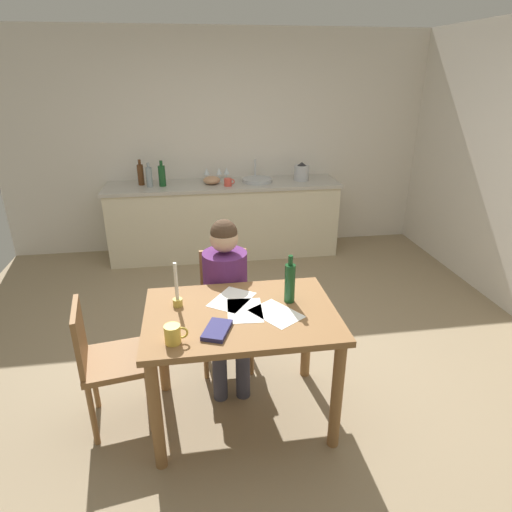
% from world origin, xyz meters
% --- Properties ---
extents(ground_plane, '(5.20, 5.20, 0.04)m').
position_xyz_m(ground_plane, '(0.00, 0.00, -0.02)').
color(ground_plane, '#937F60').
extents(wall_back, '(5.20, 0.12, 2.60)m').
position_xyz_m(wall_back, '(0.00, 2.60, 1.30)').
color(wall_back, silver).
rests_on(wall_back, ground).
extents(kitchen_counter, '(2.76, 0.64, 0.90)m').
position_xyz_m(kitchen_counter, '(0.00, 2.24, 0.45)').
color(kitchen_counter, beige).
rests_on(kitchen_counter, ground).
extents(dining_table, '(1.16, 0.80, 0.79)m').
position_xyz_m(dining_table, '(-0.13, -0.58, 0.66)').
color(dining_table, olive).
rests_on(dining_table, ground).
extents(chair_at_table, '(0.41, 0.41, 0.89)m').
position_xyz_m(chair_at_table, '(-0.18, 0.06, 0.50)').
color(chair_at_table, olive).
rests_on(chair_at_table, ground).
extents(person_seated, '(0.32, 0.59, 1.19)m').
position_xyz_m(person_seated, '(-0.18, -0.09, 0.68)').
color(person_seated, '#592666').
rests_on(person_seated, ground).
extents(chair_side_empty, '(0.46, 0.46, 0.87)m').
position_xyz_m(chair_side_empty, '(-0.97, -0.51, 0.49)').
color(chair_side_empty, olive).
rests_on(chair_side_empty, ground).
extents(coffee_mug, '(0.13, 0.09, 0.11)m').
position_xyz_m(coffee_mug, '(-0.53, -0.84, 0.84)').
color(coffee_mug, '#F2CC4C').
rests_on(coffee_mug, dining_table).
extents(candlestick, '(0.06, 0.06, 0.29)m').
position_xyz_m(candlestick, '(-0.51, -0.45, 0.87)').
color(candlestick, gold).
rests_on(candlestick, dining_table).
extents(book_magazine, '(0.19, 0.24, 0.03)m').
position_xyz_m(book_magazine, '(-0.29, -0.78, 0.80)').
color(book_magazine, navy).
rests_on(book_magazine, dining_table).
extents(paper_letter, '(0.23, 0.31, 0.00)m').
position_xyz_m(paper_letter, '(-0.11, -0.57, 0.79)').
color(paper_letter, white).
rests_on(paper_letter, dining_table).
extents(paper_bill, '(0.34, 0.36, 0.00)m').
position_xyz_m(paper_bill, '(0.08, -0.63, 0.79)').
color(paper_bill, white).
rests_on(paper_bill, dining_table).
extents(paper_envelope, '(0.34, 0.36, 0.00)m').
position_xyz_m(paper_envelope, '(-0.17, -0.42, 0.79)').
color(paper_envelope, white).
rests_on(paper_envelope, dining_table).
extents(wine_bottle_on_table, '(0.07, 0.07, 0.31)m').
position_xyz_m(wine_bottle_on_table, '(0.19, -0.49, 0.92)').
color(wine_bottle_on_table, '#194C23').
rests_on(wine_bottle_on_table, dining_table).
extents(sink_unit, '(0.36, 0.36, 0.24)m').
position_xyz_m(sink_unit, '(0.41, 2.24, 0.92)').
color(sink_unit, '#B2B7BC').
rests_on(sink_unit, kitchen_counter).
extents(bottle_oil, '(0.07, 0.07, 0.29)m').
position_xyz_m(bottle_oil, '(-0.95, 2.30, 1.03)').
color(bottle_oil, '#593319').
rests_on(bottle_oil, kitchen_counter).
extents(bottle_vinegar, '(0.07, 0.07, 0.28)m').
position_xyz_m(bottle_vinegar, '(-0.85, 2.19, 1.02)').
color(bottle_vinegar, '#8C999E').
rests_on(bottle_vinegar, kitchen_counter).
extents(bottle_wine_red, '(0.08, 0.08, 0.30)m').
position_xyz_m(bottle_wine_red, '(-0.70, 2.20, 1.03)').
color(bottle_wine_red, '#194C23').
rests_on(bottle_wine_red, kitchen_counter).
extents(mixing_bowl, '(0.20, 0.20, 0.09)m').
position_xyz_m(mixing_bowl, '(-0.14, 2.22, 0.95)').
color(mixing_bowl, tan).
rests_on(mixing_bowl, kitchen_counter).
extents(stovetop_kettle, '(0.18, 0.18, 0.22)m').
position_xyz_m(stovetop_kettle, '(0.95, 2.24, 1.00)').
color(stovetop_kettle, '#B7BABF').
rests_on(stovetop_kettle, kitchen_counter).
extents(wine_glass_near_sink, '(0.07, 0.07, 0.15)m').
position_xyz_m(wine_glass_near_sink, '(0.05, 2.39, 1.01)').
color(wine_glass_near_sink, silver).
rests_on(wine_glass_near_sink, kitchen_counter).
extents(wine_glass_by_kettle, '(0.07, 0.07, 0.15)m').
position_xyz_m(wine_glass_by_kettle, '(-0.04, 2.39, 1.01)').
color(wine_glass_by_kettle, silver).
rests_on(wine_glass_by_kettle, kitchen_counter).
extents(wine_glass_back_left, '(0.07, 0.07, 0.15)m').
position_xyz_m(wine_glass_back_left, '(-0.19, 2.39, 1.01)').
color(wine_glass_back_left, silver).
rests_on(wine_glass_back_left, kitchen_counter).
extents(teacup_on_counter, '(0.12, 0.09, 0.09)m').
position_xyz_m(teacup_on_counter, '(0.04, 2.09, 0.94)').
color(teacup_on_counter, '#D84C3F').
rests_on(teacup_on_counter, kitchen_counter).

